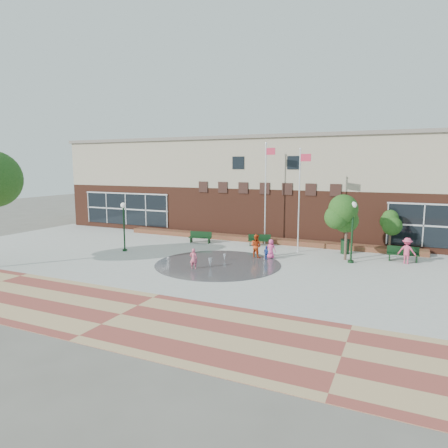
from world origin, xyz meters
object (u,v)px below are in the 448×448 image
at_px(bench_left, 200,239).
at_px(child_splash, 194,259).
at_px(trash_can, 345,246).
at_px(flagpole_right, 300,195).
at_px(flagpole_left, 266,188).

bearing_deg(bench_left, child_splash, -73.35).
height_order(bench_left, child_splash, child_splash).
bearing_deg(trash_can, child_splash, -133.27).
bearing_deg(child_splash, flagpole_right, -136.23).
relative_size(flagpole_left, child_splash, 6.23).
distance_m(flagpole_right, trash_can, 5.13).
height_order(flagpole_left, child_splash, flagpole_left).
relative_size(flagpole_right, trash_can, 7.06).
distance_m(flagpole_left, child_splash, 10.64).
xyz_separation_m(bench_left, child_splash, (3.70, -7.85, 0.36)).
bearing_deg(child_splash, bench_left, -78.91).
distance_m(flagpole_right, bench_left, 9.45).
bearing_deg(flagpole_right, child_splash, -105.90).
bearing_deg(trash_can, flagpole_left, 170.55).
relative_size(bench_left, trash_can, 1.79).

